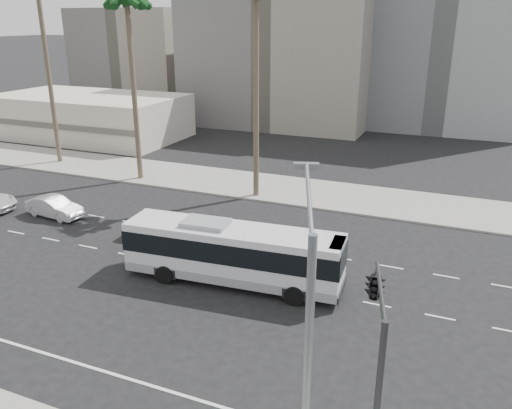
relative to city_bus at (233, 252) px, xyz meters
The scene contains 12 objects.
ground 2.30m from the city_bus, 156.01° to the left, with size 700.00×700.00×0.00m, color black.
sidewalk_north 16.24m from the city_bus, 94.74° to the left, with size 120.00×7.00×0.15m, color gray.
commercial_low 41.10m from the city_bus, 139.69° to the left, with size 22.00×12.16×5.00m.
midrise_beige_west 48.05m from the city_bus, 106.30° to the left, with size 24.00×18.00×18.00m, color slate.
midrise_gray_center 54.19m from the city_bus, 82.78° to the left, with size 20.00×20.00×26.00m, color slate.
midrise_beige_far 64.34m from the city_bus, 127.86° to the left, with size 18.00×16.00×15.00m, color slate.
city_bus is the anchor object (origin of this frame).
car_a 7.29m from the city_bus, 152.87° to the left, with size 4.91×1.97×1.67m, color #615A54.
car_b 16.51m from the city_bus, 166.20° to the left, with size 4.47×1.56×1.47m, color #ADADB0.
streetlight_corner 14.63m from the city_bus, 57.06° to the right, with size 1.92×4.32×9.49m.
traffic_signal 12.62m from the city_bus, 43.35° to the right, with size 3.04×4.14×6.53m.
palm_mid 24.64m from the city_bus, 138.09° to the left, with size 5.26×5.26×16.23m.
Camera 1 is at (12.10, -23.13, 13.48)m, focal length 36.17 mm.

